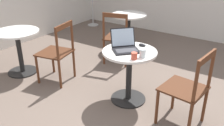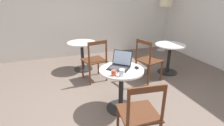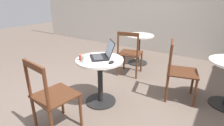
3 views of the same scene
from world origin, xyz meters
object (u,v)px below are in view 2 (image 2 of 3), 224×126
object	(u,v)px
mouse	(137,68)
chair_mid_left	(148,60)
drinking_glass	(122,73)
floor_lamp	(166,4)
cafe_table_mid	(169,53)
cafe_table_far	(82,50)
laptop	(120,65)
cafe_table_near	(121,81)
chair_near_front	(140,115)
chair_far_front	(95,61)
mug	(114,73)

from	to	relation	value
mouse	chair_mid_left	bearing A→B (deg)	49.97
drinking_glass	floor_lamp	bearing A→B (deg)	46.94
chair_mid_left	drinking_glass	world-z (taller)	chair_mid_left
cafe_table_mid	cafe_table_far	xyz separation A→B (m)	(-1.89, 0.88, 0.00)
laptop	mouse	bearing A→B (deg)	-26.79
cafe_table_near	cafe_table_mid	world-z (taller)	same
cafe_table_mid	laptop	world-z (taller)	laptop
chair_near_front	laptop	world-z (taller)	laptop
laptop	floor_lamp	bearing A→B (deg)	44.77
chair_near_front	chair_far_front	size ratio (longest dim) A/B	1.00
cafe_table_far	chair_far_front	world-z (taller)	chair_far_front
cafe_table_mid	mouse	xyz separation A→B (m)	(-1.38, -1.02, 0.22)
mouse	mug	xyz separation A→B (m)	(-0.42, -0.12, 0.02)
laptop	cafe_table_far	bearing A→B (deg)	98.76
floor_lamp	mug	distance (m)	3.95
cafe_table_far	drinking_glass	distance (m)	2.09
chair_far_front	mug	distance (m)	1.35
floor_lamp	mouse	size ratio (longest dim) A/B	17.02
cafe_table_mid	mug	world-z (taller)	mug
chair_mid_left	drinking_glass	xyz separation A→B (m)	(-1.02, -1.00, 0.29)
cafe_table_near	mouse	size ratio (longest dim) A/B	7.01
floor_lamp	mug	size ratio (longest dim) A/B	16.02
cafe_table_near	cafe_table_far	distance (m)	1.87
chair_near_front	chair_far_front	bearing A→B (deg)	91.22
floor_lamp	drinking_glass	bearing A→B (deg)	-133.06
cafe_table_far	chair_mid_left	bearing A→B (deg)	-41.54
cafe_table_far	mug	xyz separation A→B (m)	(0.09, -2.02, 0.25)
mouse	drinking_glass	world-z (taller)	drinking_glass
cafe_table_far	laptop	xyz separation A→B (m)	(0.27, -1.78, 0.25)
cafe_table_mid	chair_far_front	world-z (taller)	chair_far_front
chair_far_front	drinking_glass	distance (m)	1.40
mouse	drinking_glass	bearing A→B (deg)	-151.73
chair_near_front	mouse	bearing A→B (deg)	66.24
chair_near_front	mug	size ratio (longest dim) A/B	8.59
cafe_table_mid	floor_lamp	distance (m)	2.11
mouse	chair_far_front	bearing A→B (deg)	107.01
chair_mid_left	chair_far_front	world-z (taller)	same
chair_mid_left	mouse	size ratio (longest dim) A/B	9.13
chair_near_front	mouse	size ratio (longest dim) A/B	9.13
cafe_table_mid	laptop	xyz separation A→B (m)	(-1.62, -0.90, 0.25)
chair_near_front	chair_far_front	xyz separation A→B (m)	(-0.04, 1.93, 0.00)
laptop	mug	xyz separation A→B (m)	(-0.18, -0.24, -0.01)
chair_near_front	mug	bearing A→B (deg)	98.70
cafe_table_near	chair_mid_left	world-z (taller)	chair_mid_left
chair_mid_left	mug	bearing A→B (deg)	-139.61
chair_far_front	drinking_glass	world-z (taller)	chair_far_front
floor_lamp	chair_near_front	bearing A→B (deg)	-127.92
cafe_table_near	cafe_table_far	bearing A→B (deg)	98.46
floor_lamp	laptop	world-z (taller)	floor_lamp
chair_near_front	mug	distance (m)	0.69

